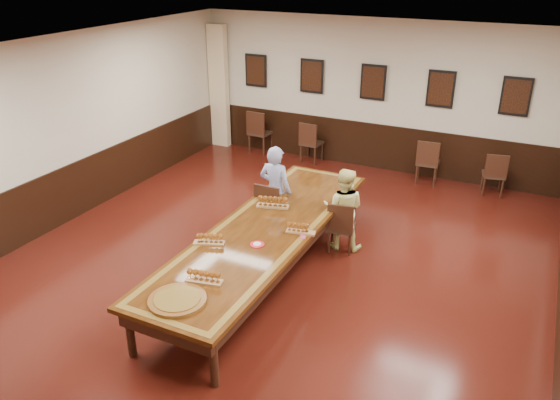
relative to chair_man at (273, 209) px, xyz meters
The scene contains 23 objects.
floor 1.33m from the chair_man, 68.38° to the right, with size 8.00×10.00×0.02m, color black.
ceiling 2.99m from the chair_man, 68.38° to the right, with size 8.00×10.00×0.02m, color white.
wall_back 4.05m from the chair_man, 83.30° to the left, with size 8.00×0.02×3.20m, color beige.
wall_left 3.90m from the chair_man, 162.15° to the right, with size 0.02×10.00×3.20m, color beige.
chair_man is the anchor object (origin of this frame).
chair_woman 1.22m from the chair_man, ahead, with size 0.41×0.44×0.87m, color #301F15, non-canonical shape.
spare_chair_a 4.24m from the chair_man, 120.78° to the left, with size 0.48×0.52×1.02m, color #301F15, non-canonical shape.
spare_chair_b 3.67m from the chair_man, 102.90° to the left, with size 0.44×0.48×0.93m, color #301F15, non-canonical shape.
spare_chair_c 3.92m from the chair_man, 62.12° to the left, with size 0.44×0.48×0.95m, color #301F15, non-canonical shape.
spare_chair_d 4.64m from the chair_man, 47.69° to the left, with size 0.41×0.45×0.89m, color #301F15, non-canonical shape.
person_man 0.31m from the chair_man, 88.96° to the left, with size 0.57×0.37×1.55m, color #4B61BB.
person_woman 1.22m from the chair_man, ahead, with size 0.68×0.53×1.36m, color #EDEB94.
pink_phone 1.57m from the chair_man, 47.11° to the right, with size 0.07×0.13×0.01m, color #CB436F.
curtain 5.03m from the chair_man, 131.89° to the left, with size 0.45×0.18×2.90m, color beige.
wainscoting 1.23m from the chair_man, 68.38° to the right, with size 8.00×10.00×1.00m.
conference_table 1.24m from the chair_man, 68.38° to the right, with size 1.40×5.00×0.76m.
posters 4.07m from the chair_man, 83.17° to the left, with size 6.14×0.04×0.74m.
flight_a 0.62m from the chair_man, 62.88° to the right, with size 0.53×0.29×0.19m.
flight_b 1.46m from the chair_man, 47.12° to the right, with size 0.44×0.21×0.16m.
flight_c 1.91m from the chair_man, 90.59° to the right, with size 0.44×0.28×0.16m.
flight_d 2.77m from the chair_man, 80.69° to the right, with size 0.47×0.23×0.17m.
red_plate_grp 1.75m from the chair_man, 70.09° to the right, with size 0.20×0.20×0.03m.
carved_platter 3.23m from the chair_man, 82.94° to the right, with size 0.81×0.81×0.05m.
Camera 1 is at (3.29, -6.19, 4.41)m, focal length 35.00 mm.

